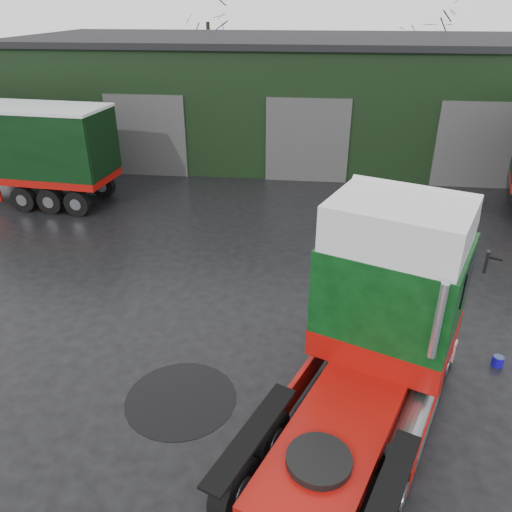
{
  "coord_description": "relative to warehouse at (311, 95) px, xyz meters",
  "views": [
    {
      "loc": [
        2.37,
        -10.12,
        8.0
      ],
      "look_at": [
        0.92,
        2.11,
        1.7
      ],
      "focal_mm": 35.0,
      "sensor_mm": 36.0,
      "label": 1
    }
  ],
  "objects": [
    {
      "name": "tree_back_b",
      "position": [
        8.0,
        10.0,
        0.59
      ],
      "size": [
        4.4,
        4.4,
        7.5
      ],
      "primitive_type": null,
      "color": "black",
      "rests_on": "ground"
    },
    {
      "name": "wash_bucket",
      "position": [
        5.12,
        -19.77,
        -3.03
      ],
      "size": [
        0.31,
        0.31,
        0.26
      ],
      "primitive_type": "cylinder",
      "rotation": [
        0.0,
        0.0,
        0.13
      ],
      "color": "#100798",
      "rests_on": "ground"
    },
    {
      "name": "ground",
      "position": [
        -2.0,
        -20.0,
        -3.16
      ],
      "size": [
        100.0,
        100.0,
        0.0
      ],
      "primitive_type": "plane",
      "color": "black"
    },
    {
      "name": "warehouse",
      "position": [
        0.0,
        0.0,
        0.0
      ],
      "size": [
        32.4,
        12.4,
        6.3
      ],
      "color": "black",
      "rests_on": "ground"
    },
    {
      "name": "puddle_1",
      "position": [
        2.84,
        -14.72,
        -3.15
      ],
      "size": [
        2.45,
        2.45,
        0.01
      ],
      "primitive_type": "cylinder",
      "color": "black",
      "rests_on": "ground"
    },
    {
      "name": "tree_back_a",
      "position": [
        -8.0,
        10.0,
        1.59
      ],
      "size": [
        4.4,
        4.4,
        9.5
      ],
      "primitive_type": null,
      "color": "black",
      "rests_on": "ground"
    },
    {
      "name": "puddle_0",
      "position": [
        -2.32,
        -21.83,
        -3.15
      ],
      "size": [
        2.52,
        2.52,
        0.01
      ],
      "primitive_type": "cylinder",
      "color": "black",
      "rests_on": "ground"
    },
    {
      "name": "hero_tractor",
      "position": [
        1.41,
        -22.49,
        -0.86
      ],
      "size": [
        5.74,
        8.05,
        4.6
      ],
      "primitive_type": null,
      "rotation": [
        0.0,
        0.0,
        -0.39
      ],
      "color": "#083310",
      "rests_on": "ground"
    }
  ]
}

